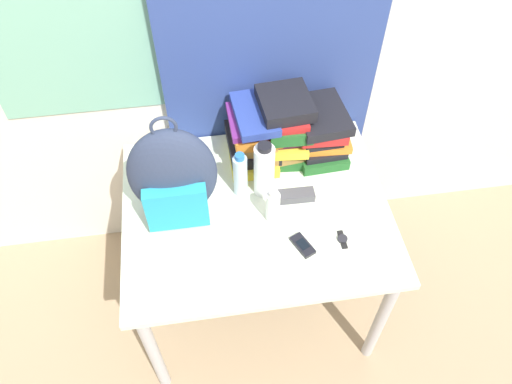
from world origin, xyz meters
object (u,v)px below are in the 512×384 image
at_px(book_stack_center, 286,126).
at_px(sunglasses_case, 296,196).
at_px(backpack, 173,178).
at_px(book_stack_right, 320,131).
at_px(cell_phone, 303,245).
at_px(wristwatch, 342,239).
at_px(book_stack_left, 253,136).
at_px(sports_bottle, 264,170).
at_px(water_bottle, 240,175).
at_px(sunscreen_bottle, 273,206).

relative_size(book_stack_center, sunglasses_case, 2.03).
bearing_deg(backpack, sunglasses_case, 0.34).
height_order(backpack, book_stack_right, backpack).
distance_m(cell_phone, wristwatch, 0.16).
relative_size(book_stack_center, cell_phone, 2.66).
xyz_separation_m(book_stack_center, sunglasses_case, (-0.00, -0.27, -0.14)).
xyz_separation_m(cell_phone, sunglasses_case, (0.02, 0.23, 0.01)).
relative_size(book_stack_left, sports_bottle, 1.08).
relative_size(cell_phone, sunglasses_case, 0.76).
xyz_separation_m(water_bottle, cell_phone, (0.20, -0.30, -0.10)).
relative_size(book_stack_left, book_stack_right, 0.95).
bearing_deg(sunscreen_bottle, book_stack_center, 72.02).
height_order(sunscreen_bottle, cell_phone, sunscreen_bottle).
bearing_deg(sports_bottle, book_stack_center, 58.44).
distance_m(book_stack_left, wristwatch, 0.57).
xyz_separation_m(book_stack_center, wristwatch, (0.13, -0.49, -0.15)).
bearing_deg(sports_bottle, water_bottle, 177.22).
bearing_deg(wristwatch, book_stack_left, 119.39).
xyz_separation_m(backpack, sunglasses_case, (0.47, 0.00, -0.20)).
bearing_deg(book_stack_center, wristwatch, -74.85).
bearing_deg(sunglasses_case, sunscreen_bottle, -142.21).
relative_size(sports_bottle, cell_phone, 2.28).
relative_size(water_bottle, sunscreen_bottle, 1.32).
distance_m(water_bottle, wristwatch, 0.47).
height_order(book_stack_left, cell_phone, book_stack_left).
height_order(water_bottle, sunscreen_bottle, water_bottle).
relative_size(backpack, sunglasses_case, 3.33).
xyz_separation_m(book_stack_left, book_stack_center, (0.14, 0.01, 0.03)).
relative_size(book_stack_right, wristwatch, 3.62).
xyz_separation_m(book_stack_left, water_bottle, (-0.08, -0.19, -0.02)).
height_order(book_stack_left, book_stack_center, book_stack_center).
height_order(book_stack_right, cell_phone, book_stack_right).
bearing_deg(sunglasses_case, wristwatch, -58.58).
distance_m(book_stack_right, sports_bottle, 0.33).
bearing_deg(book_stack_right, backpack, -157.23).
relative_size(book_stack_left, cell_phone, 2.46).
relative_size(sports_bottle, sunglasses_case, 1.74).
xyz_separation_m(backpack, sports_bottle, (0.35, 0.07, -0.09)).
distance_m(sunscreen_bottle, wristwatch, 0.29).
bearing_deg(book_stack_center, sunglasses_case, -90.89).
distance_m(backpack, sunglasses_case, 0.51).
height_order(book_stack_left, book_stack_right, book_stack_left).
xyz_separation_m(book_stack_left, sunscreen_bottle, (0.03, -0.34, -0.04)).
xyz_separation_m(book_stack_left, sunglasses_case, (0.14, -0.26, -0.10)).
xyz_separation_m(sunglasses_case, wristwatch, (0.14, -0.22, -0.01)).
height_order(book_stack_right, sports_bottle, sports_bottle).
bearing_deg(sunglasses_case, sports_bottle, 152.67).
xyz_separation_m(water_bottle, sunglasses_case, (0.22, -0.07, -0.09)).
bearing_deg(book_stack_left, cell_phone, -76.76).
height_order(book_stack_right, sunscreen_bottle, book_stack_right).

